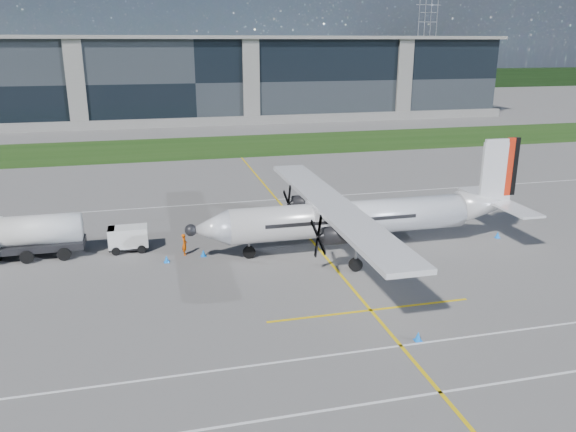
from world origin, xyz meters
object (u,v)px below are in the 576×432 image
(fuel_tanker_truck, at_px, (17,238))
(safety_cone_nose_stbd, at_px, (203,253))
(safety_cone_fwd, at_px, (167,259))
(turboprop_aircraft, at_px, (362,198))
(safety_cone_portwing, at_px, (418,336))
(pylon_east, at_px, (426,41))
(safety_cone_tail, at_px, (498,235))
(ground_crew_person, at_px, (184,243))
(baggage_tug, at_px, (128,239))

(fuel_tanker_truck, xyz_separation_m, safety_cone_nose_stbd, (12.51, -2.69, -1.25))
(safety_cone_nose_stbd, relative_size, safety_cone_fwd, 1.00)
(turboprop_aircraft, bearing_deg, safety_cone_portwing, -98.30)
(pylon_east, xyz_separation_m, turboprop_aircraft, (-79.01, -146.47, -11.15))
(safety_cone_nose_stbd, bearing_deg, turboprop_aircraft, -5.66)
(pylon_east, relative_size, turboprop_aircraft, 1.17)
(fuel_tanker_truck, bearing_deg, turboprop_aircraft, -9.09)
(pylon_east, distance_m, fuel_tanker_truck, 176.37)
(turboprop_aircraft, distance_m, safety_cone_portwing, 13.87)
(turboprop_aircraft, xyz_separation_m, safety_cone_tail, (11.13, -0.37, -3.60))
(pylon_east, relative_size, ground_crew_person, 16.77)
(turboprop_aircraft, relative_size, safety_cone_portwing, 51.28)
(baggage_tug, bearing_deg, pylon_east, 56.25)
(safety_cone_tail, bearing_deg, safety_cone_nose_stbd, 176.20)
(pylon_east, bearing_deg, safety_cone_fwd, -122.49)
(safety_cone_tail, height_order, safety_cone_fwd, same)
(baggage_tug, relative_size, safety_cone_portwing, 5.87)
(fuel_tanker_truck, height_order, safety_cone_tail, fuel_tanker_truck)
(pylon_east, distance_m, safety_cone_fwd, 173.58)
(baggage_tug, xyz_separation_m, safety_cone_fwd, (2.54, -3.02, -0.63))
(turboprop_aircraft, xyz_separation_m, safety_cone_nose_stbd, (-11.32, 1.12, -3.60))
(ground_crew_person, relative_size, safety_cone_portwing, 3.58)
(fuel_tanker_truck, relative_size, safety_cone_nose_stbd, 15.98)
(safety_cone_tail, bearing_deg, pylon_east, 65.19)
(fuel_tanker_truck, distance_m, ground_crew_person, 11.47)
(ground_crew_person, xyz_separation_m, safety_cone_portwing, (10.63, -15.00, -0.64))
(ground_crew_person, bearing_deg, safety_cone_portwing, -136.99)
(pylon_east, xyz_separation_m, baggage_tug, (-95.44, -142.87, -14.12))
(baggage_tug, bearing_deg, safety_cone_tail, -8.19)
(safety_cone_fwd, bearing_deg, safety_cone_tail, -2.17)
(safety_cone_nose_stbd, bearing_deg, baggage_tug, 154.15)
(ground_crew_person, relative_size, safety_cone_fwd, 3.58)
(safety_cone_tail, relative_size, safety_cone_nose_stbd, 1.00)
(pylon_east, height_order, fuel_tanker_truck, pylon_east)
(pylon_east, xyz_separation_m, safety_cone_portwing, (-80.95, -159.72, -14.75))
(turboprop_aircraft, height_order, safety_cone_portwing, turboprop_aircraft)
(fuel_tanker_truck, height_order, safety_cone_nose_stbd, fuel_tanker_truck)
(pylon_east, bearing_deg, fuel_tanker_truck, -125.79)
(ground_crew_person, distance_m, safety_cone_nose_stbd, 1.53)
(ground_crew_person, height_order, safety_cone_fwd, ground_crew_person)
(ground_crew_person, xyz_separation_m, safety_cone_tail, (23.69, -2.11, -0.64))
(fuel_tanker_truck, xyz_separation_m, safety_cone_portwing, (21.89, -17.07, -1.25))
(safety_cone_nose_stbd, height_order, safety_cone_fwd, same)
(fuel_tanker_truck, height_order, safety_cone_portwing, fuel_tanker_truck)
(baggage_tug, distance_m, safety_cone_portwing, 22.24)
(pylon_east, relative_size, safety_cone_portwing, 60.00)
(pylon_east, height_order, safety_cone_nose_stbd, pylon_east)
(safety_cone_tail, relative_size, safety_cone_fwd, 1.00)
(fuel_tanker_truck, relative_size, ground_crew_person, 4.47)
(safety_cone_portwing, bearing_deg, safety_cone_fwd, 130.82)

